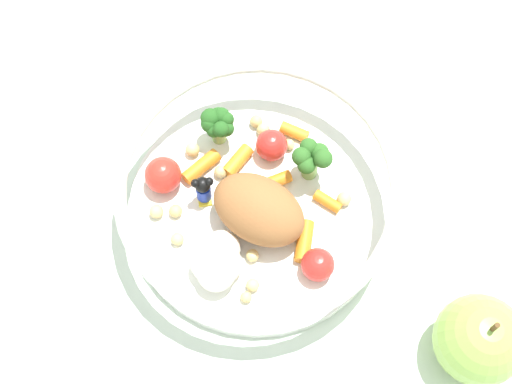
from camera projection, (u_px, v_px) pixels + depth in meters
ground_plane at (258, 212)px, 0.62m from camera, size 2.40×2.40×0.00m
food_container at (252, 200)px, 0.59m from camera, size 0.22×0.22×0.06m
loose_apple at (479, 340)px, 0.54m from camera, size 0.07×0.07×0.08m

